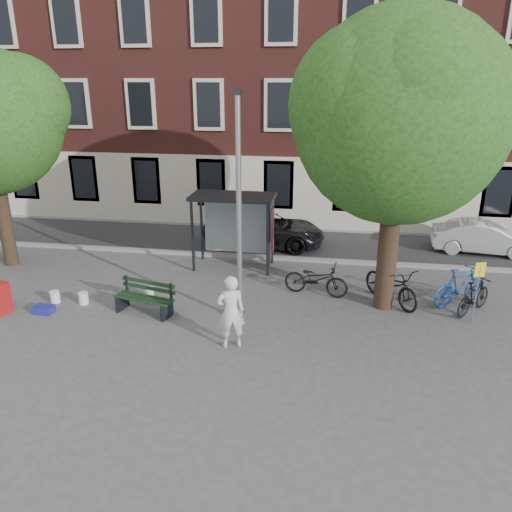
{
  "coord_description": "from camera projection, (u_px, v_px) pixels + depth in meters",
  "views": [
    {
      "loc": [
        2.43,
        -12.31,
        6.38
      ],
      "look_at": [
        0.22,
        1.4,
        1.4
      ],
      "focal_mm": 35.0,
      "sensor_mm": 36.0,
      "label": 1
    }
  ],
  "objects": [
    {
      "name": "car_silver",
      "position": [
        483.0,
        237.0,
        19.05
      ],
      "size": [
        3.87,
        1.71,
        1.24
      ],
      "primitive_type": "imported",
      "rotation": [
        0.0,
        0.0,
        1.46
      ],
      "color": "#B4B8BD",
      "rests_on": "ground"
    },
    {
      "name": "bike_a",
      "position": [
        316.0,
        279.0,
        15.36
      ],
      "size": [
        2.1,
        1.07,
        1.05
      ],
      "primitive_type": "imported",
      "rotation": [
        0.0,
        0.0,
        1.38
      ],
      "color": "black",
      "rests_on": "ground"
    },
    {
      "name": "building_row",
      "position": [
        290.0,
        64.0,
        23.67
      ],
      "size": [
        30.0,
        8.0,
        14.0
      ],
      "primitive_type": "cube",
      "color": "brown",
      "rests_on": "ground"
    },
    {
      "name": "curb_near",
      "position": [
        265.0,
        257.0,
        18.58
      ],
      "size": [
        40.0,
        0.25,
        0.12
      ],
      "primitive_type": "cube",
      "color": "gray",
      "rests_on": "ground"
    },
    {
      "name": "bucket_b",
      "position": [
        55.0,
        297.0,
        14.94
      ],
      "size": [
        0.33,
        0.33,
        0.36
      ],
      "primitive_type": "cylinder",
      "rotation": [
        0.0,
        0.0,
        -0.21
      ],
      "color": "white",
      "rests_on": "ground"
    },
    {
      "name": "bike_d",
      "position": [
        474.0,
        296.0,
        14.18
      ],
      "size": [
        1.48,
        1.6,
        1.03
      ],
      "primitive_type": "imported",
      "rotation": [
        0.0,
        0.0,
        2.43
      ],
      "color": "black",
      "rests_on": "ground"
    },
    {
      "name": "painter",
      "position": [
        231.0,
        312.0,
        12.25
      ],
      "size": [
        0.81,
        0.68,
        1.9
      ],
      "primitive_type": "imported",
      "rotation": [
        0.0,
        0.0,
        3.52
      ],
      "color": "silver",
      "rests_on": "ground"
    },
    {
      "name": "bucket_a",
      "position": [
        149.0,
        293.0,
        15.2
      ],
      "size": [
        0.37,
        0.37,
        0.36
      ],
      "primitive_type": "cylinder",
      "rotation": [
        0.0,
        0.0,
        -0.42
      ],
      "color": "white",
      "rests_on": "ground"
    },
    {
      "name": "curb_far",
      "position": [
        278.0,
        227.0,
        22.3
      ],
      "size": [
        40.0,
        0.25,
        0.12
      ],
      "primitive_type": "cube",
      "color": "gray",
      "rests_on": "ground"
    },
    {
      "name": "road",
      "position": [
        272.0,
        242.0,
        20.46
      ],
      "size": [
        40.0,
        4.0,
        0.01
      ],
      "primitive_type": "cube",
      "color": "#28282B",
      "rests_on": "ground"
    },
    {
      "name": "blue_crate",
      "position": [
        44.0,
        309.0,
        14.33
      ],
      "size": [
        0.56,
        0.41,
        0.2
      ],
      "primitive_type": "cube",
      "rotation": [
        0.0,
        0.0,
        -0.02
      ],
      "color": "navy",
      "rests_on": "ground"
    },
    {
      "name": "bucket_c",
      "position": [
        83.0,
        298.0,
        14.85
      ],
      "size": [
        0.35,
        0.35,
        0.36
      ],
      "primitive_type": "cylinder",
      "rotation": [
        0.0,
        0.0,
        0.32
      ],
      "color": "white",
      "rests_on": "ground"
    },
    {
      "name": "car_dark",
      "position": [
        264.0,
        229.0,
        19.92
      ],
      "size": [
        4.8,
        2.27,
        1.32
      ],
      "primitive_type": "imported",
      "rotation": [
        0.0,
        0.0,
        1.55
      ],
      "color": "black",
      "rests_on": "ground"
    },
    {
      "name": "ground",
      "position": [
        240.0,
        319.0,
        13.95
      ],
      "size": [
        90.0,
        90.0,
        0.0
      ],
      "primitive_type": "plane",
      "color": "#4C4C4F",
      "rests_on": "ground"
    },
    {
      "name": "lamppost",
      "position": [
        239.0,
        224.0,
        13.01
      ],
      "size": [
        0.28,
        0.35,
        6.11
      ],
      "color": "#9EA0A3",
      "rests_on": "ground"
    },
    {
      "name": "bike_b",
      "position": [
        460.0,
        286.0,
        14.66
      ],
      "size": [
        1.92,
        1.57,
        1.18
      ],
      "primitive_type": "imported",
      "rotation": [
        0.0,
        0.0,
        2.18
      ],
      "color": "#1C409B",
      "rests_on": "ground"
    },
    {
      "name": "tree_right",
      "position": [
        402.0,
        109.0,
        12.75
      ],
      "size": [
        5.76,
        5.6,
        8.2
      ],
      "color": "black",
      "rests_on": "ground"
    },
    {
      "name": "bike_c",
      "position": [
        391.0,
        284.0,
        14.81
      ],
      "size": [
        1.94,
        2.25,
        1.17
      ],
      "primitive_type": "imported",
      "rotation": [
        0.0,
        0.0,
        0.63
      ],
      "color": "black",
      "rests_on": "ground"
    },
    {
      "name": "bus_shelter",
      "position": [
        245.0,
        215.0,
        17.21
      ],
      "size": [
        2.85,
        1.45,
        2.62
      ],
      "color": "#1E2328",
      "rests_on": "ground"
    },
    {
      "name": "bench",
      "position": [
        145.0,
        299.0,
        14.21
      ],
      "size": [
        1.84,
        0.97,
        0.91
      ],
      "rotation": [
        0.0,
        0.0,
        -0.24
      ],
      "color": "#1E2328",
      "rests_on": "ground"
    },
    {
      "name": "notice_sign",
      "position": [
        478.0,
        281.0,
        13.31
      ],
      "size": [
        0.3,
        0.13,
        1.78
      ],
      "rotation": [
        0.0,
        0.0,
        0.36
      ],
      "color": "#9EA0A3",
      "rests_on": "ground"
    }
  ]
}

